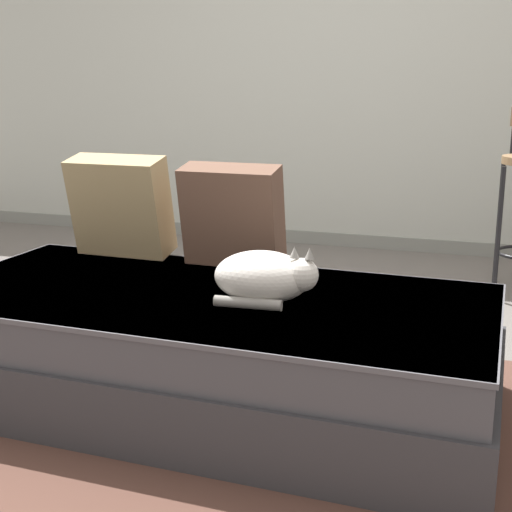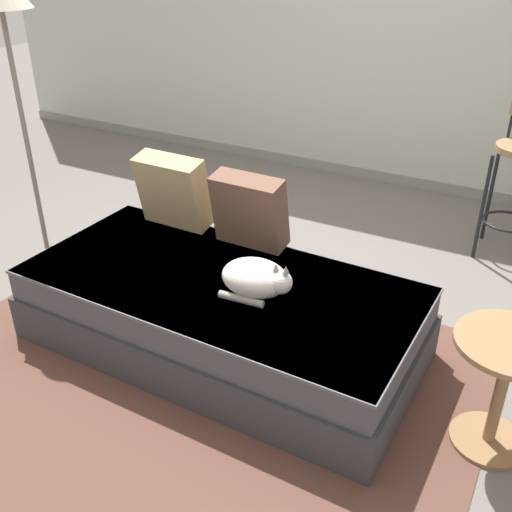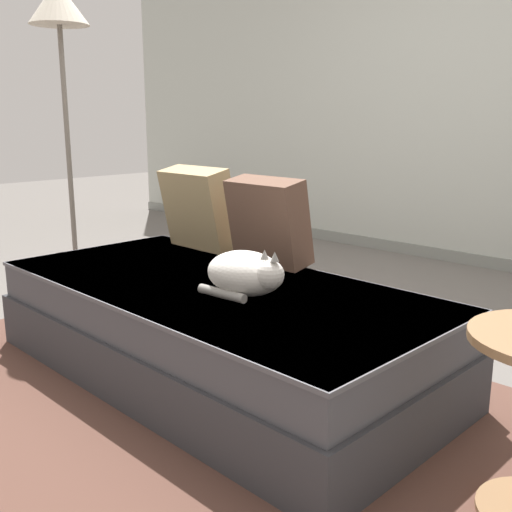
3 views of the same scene
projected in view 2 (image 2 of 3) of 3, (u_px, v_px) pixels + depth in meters
The scene contains 10 objects.
ground_plane at pixel (258, 307), 3.42m from camera, with size 16.00×16.00×0.00m, color #66605B.
wall_back_panel at pixel (400, 18), 4.52m from camera, with size 8.00×0.10×2.60m, color #B7BCB2.
wall_baseboard_trim at pixel (381, 176), 5.09m from camera, with size 8.00×0.02×0.09m, color gray.
area_rug at pixel (189, 378), 2.88m from camera, with size 2.68×2.06×0.01m, color brown.
couch at pixel (220, 312), 3.02m from camera, with size 2.00×1.00×0.40m.
throw_pillow_corner at pixel (173, 191), 3.34m from camera, with size 0.41×0.23×0.42m.
throw_pillow_middle at pixel (250, 211), 3.13m from camera, with size 0.39×0.21×0.40m.
cat at pixel (257, 278), 2.76m from camera, with size 0.36×0.27×0.20m.
side_table at pixel (504, 379), 2.37m from camera, with size 0.44×0.44×0.53m.
floor_lamp at pixel (3, 19), 3.05m from camera, with size 0.32×0.32×1.77m.
Camera 2 is at (1.36, -2.51, 1.91)m, focal length 42.00 mm.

